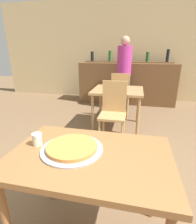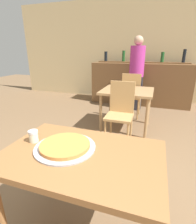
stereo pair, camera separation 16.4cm
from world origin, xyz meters
The scene contains 10 objects.
wall_back centered at (0.00, 4.46, 1.40)m, with size 8.00×0.05×2.80m.
dining_table_near centered at (0.00, 0.00, 0.67)m, with size 1.07×0.71×0.77m.
dining_table_far centered at (-0.06, 2.19, 0.65)m, with size 0.91×0.81×0.74m.
bar_counter centered at (0.00, 3.96, 0.55)m, with size 2.60×0.56×1.10m.
bar_back_shelf centered at (0.00, 4.10, 1.17)m, with size 2.39×0.24×0.35m.
chair_far_side_front centered at (-0.06, 1.62, 0.56)m, with size 0.40×0.40×0.97m.
chair_far_side_back centered at (-0.06, 2.76, 0.56)m, with size 0.40×0.40×0.97m.
pizza_tray centered at (-0.13, 0.02, 0.78)m, with size 0.43×0.43×0.04m.
cheese_shaker centered at (-0.40, 0.03, 0.81)m, with size 0.07×0.07×0.09m.
person_standing centered at (-0.05, 3.38, 0.94)m, with size 0.34×0.34×1.73m.
Camera 1 is at (0.27, -0.96, 1.41)m, focal length 28.00 mm.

